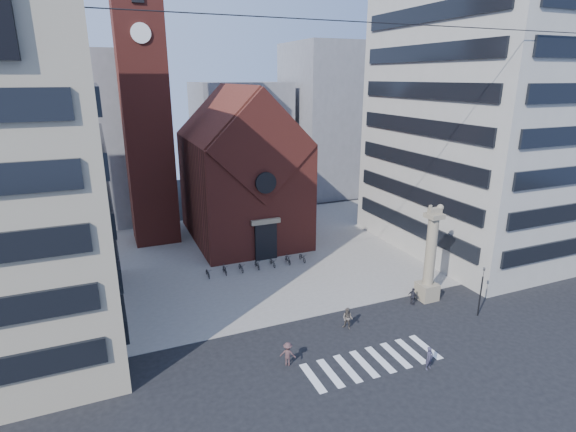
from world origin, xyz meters
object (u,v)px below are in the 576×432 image
object	(u,v)px
pedestrian_0	(429,358)
pedestrian_1	(348,318)
scooter_0	(208,273)
pedestrian_2	(413,296)
traffic_light	(481,290)
lion_column	(430,263)

from	to	relation	value
pedestrian_0	pedestrian_1	world-z (taller)	pedestrian_1
scooter_0	pedestrian_2	bearing A→B (deg)	-38.57
pedestrian_1	scooter_0	bearing A→B (deg)	171.51
traffic_light	pedestrian_2	distance (m)	5.45
pedestrian_0	scooter_0	xyz separation A→B (m)	(-10.38, 20.00, -0.34)
traffic_light	pedestrian_0	bearing A→B (deg)	-153.90
pedestrian_2	pedestrian_0	bearing A→B (deg)	134.08
traffic_light	scooter_0	xyz separation A→B (m)	(-18.78, 15.88, -1.81)
pedestrian_2	lion_column	bearing A→B (deg)	-92.77
pedestrian_2	scooter_0	bearing A→B (deg)	35.60
traffic_light	pedestrian_0	world-z (taller)	traffic_light
traffic_light	pedestrian_1	size ratio (longest dim) A/B	2.46
lion_column	pedestrian_1	size ratio (longest dim) A/B	4.96
pedestrian_1	scooter_0	distance (m)	15.62
traffic_light	lion_column	bearing A→B (deg)	116.46
traffic_light	pedestrian_2	bearing A→B (deg)	136.42
lion_column	pedestrian_2	bearing A→B (deg)	-167.68
pedestrian_1	scooter_0	size ratio (longest dim) A/B	1.07
lion_column	traffic_light	distance (m)	4.62
pedestrian_1	scooter_0	world-z (taller)	pedestrian_1
pedestrian_0	lion_column	bearing A→B (deg)	39.09
pedestrian_0	scooter_0	world-z (taller)	pedestrian_0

